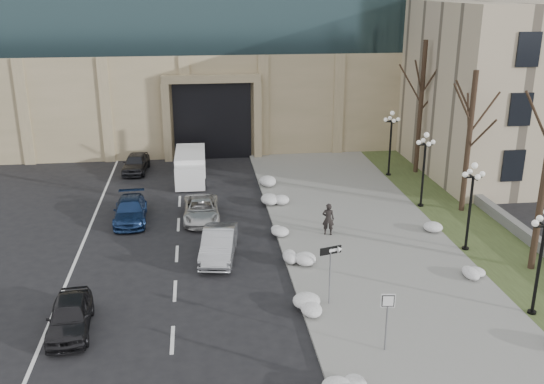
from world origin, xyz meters
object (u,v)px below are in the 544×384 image
Objects in this scene: car_e at (136,163)px; lamppost_b at (471,195)px; box_truck at (190,167)px; lamppost_d at (391,135)px; car_a at (70,316)px; lamppost_a at (542,248)px; car_b at (219,244)px; car_c at (130,210)px; car_d at (201,209)px; keep_sign at (387,310)px; lamppost_c at (424,160)px; one_way_sign at (334,257)px; pedestrian at (328,219)px.

lamppost_b is at bearing -36.89° from car_e.
lamppost_d is at bearing -3.62° from box_truck.
car_a is at bearing -135.73° from lamppost_d.
car_b is at bearing 150.17° from lamppost_a.
car_c is 1.00× the size of car_d.
lamppost_a and lamppost_b have the same top height.
keep_sign reaches higher than car_c.
lamppost_a is 6.50m from lamppost_b.
lamppost_c is at bearing 90.00° from lamppost_b.
lamppost_b reaches higher than one_way_sign.
car_e is 20.73m from lamppost_c.
lamppost_c is at bearing -2.18° from car_c.
box_truck is 1.25× the size of lamppost_c.
box_truck is 1.25× the size of lamppost_d.
car_c is 9.94m from car_e.
pedestrian is at bearing 95.64° from keep_sign.
lamppost_c is at bearing -27.52° from box_truck.
car_b is 1.62× the size of one_way_sign.
lamppost_a reaches higher than box_truck.
car_d is 1.62× the size of one_way_sign.
car_a is 10.89m from one_way_sign.
car_d is (5.34, 11.51, -0.06)m from car_a.
car_e is 0.85× the size of lamppost_a.
lamppost_a is at bearing -90.00° from lamppost_b.
car_b is 12.92m from lamppost_b.
car_d is at bearing -6.29° from car_c.
car_c is 8.38m from box_truck.
lamppost_c is at bearing 90.00° from lamppost_a.
lamppost_b is at bearing -90.00° from lamppost_d.
car_e is at bearing 169.37° from lamppost_d.
lamppost_d reaches higher than car_a.
box_truck reaches higher than car_d.
box_truck is (-1.40, 13.32, 0.17)m from car_b.
lamppost_a reaches higher than pedestrian.
one_way_sign is 0.58× the size of lamppost_c.
lamppost_b is 6.50m from lamppost_c.
box_truck is at bearing 114.62° from keep_sign.
lamppost_d reaches higher than car_b.
car_a is at bearing 172.57° from keep_sign.
car_d is (4.09, -0.28, -0.03)m from car_c.
lamppost_a is at bearing -90.00° from lamppost_d.
lamppost_a reaches higher than car_c.
car_a is 0.89× the size of car_d.
lamppost_a is at bearing -54.82° from box_truck.
one_way_sign is at bearing -125.84° from lamppost_c.
lamppost_c is (12.68, 5.73, 2.34)m from car_b.
keep_sign is at bearing -60.39° from car_e.
box_truck is 16.14m from lamppost_c.
box_truck is (-0.62, 7.91, 0.29)m from car_d.
car_c is 21.95m from lamppost_a.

